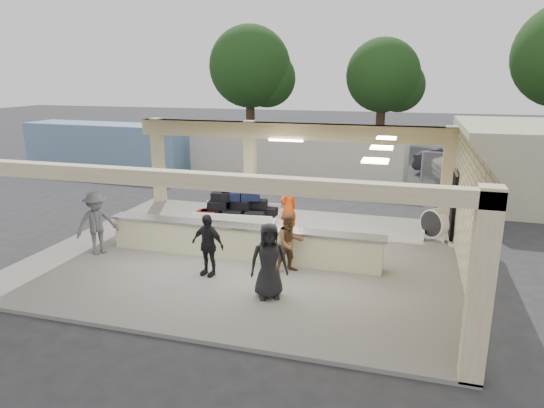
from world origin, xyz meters
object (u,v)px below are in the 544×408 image
(container_white, at_px, (295,155))
(drum_fan, at_px, (434,224))
(passenger_a, at_px, (290,243))
(car_dark, at_px, (459,162))
(baggage_handler, at_px, (288,208))
(car_white_b, at_px, (540,169))
(luggage_cart, at_px, (237,212))
(car_white_a, at_px, (492,168))
(passenger_d, at_px, (269,261))
(baggage_counter, at_px, (241,242))
(passenger_b, at_px, (208,245))
(container_blue, at_px, (108,146))
(passenger_c, at_px, (97,223))

(container_white, bearing_deg, drum_fan, -46.79)
(passenger_a, distance_m, car_dark, 16.26)
(container_white, bearing_deg, baggage_handler, -72.48)
(passenger_a, height_order, car_white_b, passenger_a)
(luggage_cart, relative_size, car_white_a, 0.50)
(passenger_d, bearing_deg, baggage_counter, 99.70)
(passenger_b, distance_m, car_dark, 17.75)
(baggage_handler, xyz_separation_m, car_white_a, (7.61, 10.74, -0.24))
(baggage_handler, relative_size, passenger_d, 0.99)
(car_white_b, height_order, container_white, container_white)
(container_white, bearing_deg, luggage_cart, -82.14)
(car_white_a, height_order, container_blue, container_blue)
(passenger_d, height_order, container_white, container_white)
(baggage_counter, distance_m, car_dark, 16.30)
(luggage_cart, height_order, baggage_handler, baggage_handler)
(passenger_b, relative_size, container_white, 0.15)
(baggage_handler, relative_size, container_blue, 0.18)
(passenger_b, xyz_separation_m, container_blue, (-11.75, 12.87, 0.35))
(drum_fan, xyz_separation_m, passenger_a, (-3.80, -3.82, 0.27))
(baggage_handler, bearing_deg, container_blue, -87.05)
(car_dark, bearing_deg, passenger_c, 160.89)
(car_white_a, height_order, car_dark, car_white_a)
(baggage_counter, height_order, drum_fan, drum_fan)
(car_white_a, height_order, container_white, container_white)
(passenger_b, relative_size, car_white_a, 0.31)
(luggage_cart, height_order, container_white, container_white)
(passenger_b, bearing_deg, car_white_a, 71.22)
(luggage_cart, bearing_deg, container_blue, 134.10)
(luggage_cart, height_order, passenger_a, passenger_a)
(baggage_handler, bearing_deg, container_white, -129.95)
(car_white_b, bearing_deg, container_blue, 95.41)
(luggage_cart, xyz_separation_m, passenger_c, (-3.39, -2.62, 0.11))
(passenger_c, xyz_separation_m, container_blue, (-8.00, 12.31, 0.24))
(drum_fan, height_order, car_white_a, car_white_a)
(drum_fan, relative_size, passenger_c, 0.54)
(drum_fan, bearing_deg, car_white_b, 108.46)
(car_white_a, bearing_deg, car_white_b, -74.98)
(baggage_counter, relative_size, baggage_handler, 4.53)
(passenger_d, relative_size, container_blue, 0.19)
(baggage_counter, height_order, container_blue, container_blue)
(passenger_c, height_order, container_white, container_white)
(car_white_a, distance_m, car_dark, 2.09)
(baggage_handler, distance_m, passenger_b, 4.02)
(passenger_a, height_order, passenger_d, passenger_d)
(passenger_d, bearing_deg, drum_fan, 30.12)
(car_white_b, relative_size, car_dark, 0.96)
(luggage_cart, relative_size, car_white_b, 0.63)
(baggage_handler, bearing_deg, baggage_counter, 20.27)
(luggage_cart, xyz_separation_m, car_dark, (7.78, 12.95, -0.19))
(passenger_c, bearing_deg, drum_fan, -31.26)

